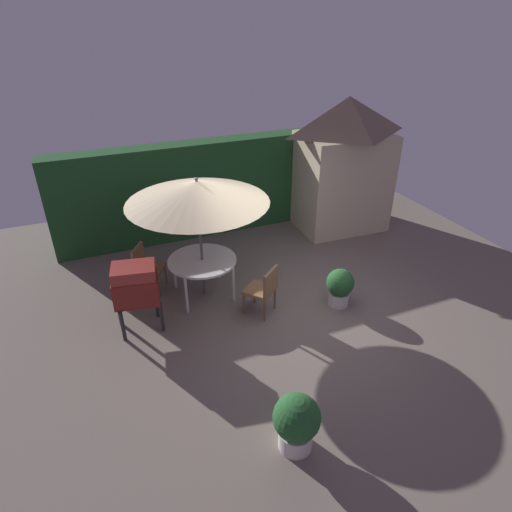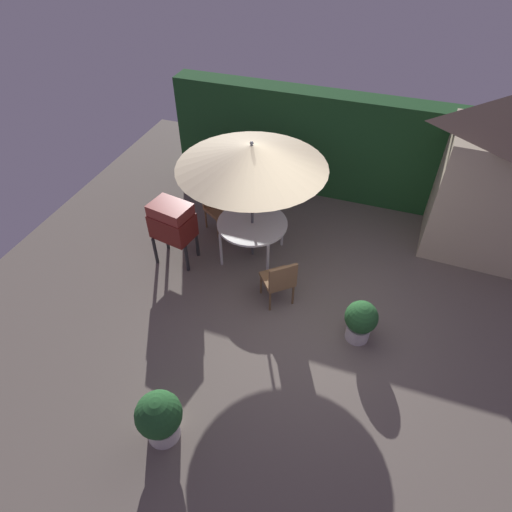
# 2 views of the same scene
# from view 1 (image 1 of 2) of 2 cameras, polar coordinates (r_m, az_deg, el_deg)

# --- Properties ---
(ground_plane) EXTENTS (11.00, 11.00, 0.00)m
(ground_plane) POSITION_cam_1_polar(r_m,az_deg,el_deg) (7.86, 3.56, -6.76)
(ground_plane) COLOR #6B6056
(hedge_backdrop) EXTENTS (7.38, 0.53, 2.15)m
(hedge_backdrop) POSITION_cam_1_polar(r_m,az_deg,el_deg) (10.23, -4.91, 9.06)
(hedge_backdrop) COLOR #1E4C23
(hedge_backdrop) RESTS_ON ground
(garden_shed) EXTENTS (2.17, 1.63, 3.03)m
(garden_shed) POSITION_cam_1_polar(r_m,az_deg,el_deg) (10.42, 11.32, 11.73)
(garden_shed) COLOR #C6B793
(garden_shed) RESTS_ON ground
(patio_table) EXTENTS (1.24, 1.24, 0.74)m
(patio_table) POSITION_cam_1_polar(r_m,az_deg,el_deg) (7.90, -7.04, -0.81)
(patio_table) COLOR white
(patio_table) RESTS_ON ground
(patio_umbrella) EXTENTS (2.41, 2.41, 2.28)m
(patio_umbrella) POSITION_cam_1_polar(r_m,az_deg,el_deg) (7.31, -7.69, 8.34)
(patio_umbrella) COLOR #4C4C51
(patio_umbrella) RESTS_ON ground
(bbq_grill) EXTENTS (0.78, 0.62, 1.20)m
(bbq_grill) POSITION_cam_1_polar(r_m,az_deg,el_deg) (7.17, -15.47, -3.72)
(bbq_grill) COLOR maroon
(bbq_grill) RESTS_ON ground
(chair_near_shed) EXTENTS (0.65, 0.65, 0.90)m
(chair_near_shed) POSITION_cam_1_polar(r_m,az_deg,el_deg) (7.44, 1.05, -4.18)
(chair_near_shed) COLOR olive
(chair_near_shed) RESTS_ON ground
(chair_far_side) EXTENTS (0.64, 0.64, 0.90)m
(chair_far_side) POSITION_cam_1_polar(r_m,az_deg,el_deg) (8.33, -14.23, -1.17)
(chair_far_side) COLOR olive
(chair_far_side) RESTS_ON ground
(potted_plant_by_shed) EXTENTS (0.49, 0.49, 0.72)m
(potted_plant_by_shed) POSITION_cam_1_polar(r_m,az_deg,el_deg) (7.85, 10.91, -3.87)
(potted_plant_by_shed) COLOR silver
(potted_plant_by_shed) RESTS_ON ground
(potted_plant_by_grill) EXTENTS (0.57, 0.57, 0.79)m
(potted_plant_by_grill) POSITION_cam_1_polar(r_m,az_deg,el_deg) (5.51, 5.31, -20.74)
(potted_plant_by_grill) COLOR silver
(potted_plant_by_grill) RESTS_ON ground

